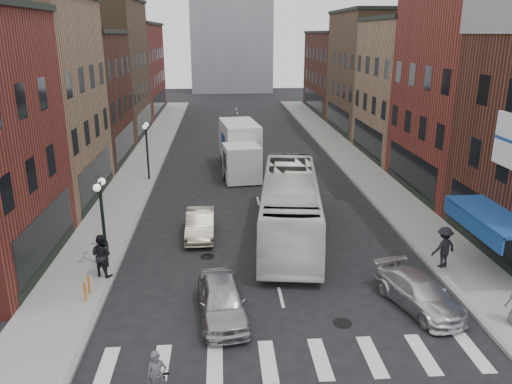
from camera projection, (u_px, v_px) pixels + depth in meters
ground at (284, 311)px, 18.88m from camera, size 160.00×160.00×0.00m
sidewalk_left at (142, 166)px, 39.18m from camera, size 3.00×74.00×0.15m
sidewalk_right at (354, 162)px, 40.34m from camera, size 3.00×74.00×0.15m
curb_left at (161, 166)px, 39.31m from camera, size 0.20×74.00×0.16m
curb_right at (336, 163)px, 40.27m from camera, size 0.20×74.00×0.16m
crosswalk_stripes at (296, 360)px, 16.03m from camera, size 12.00×2.20×0.01m
bldg_left_mid_a at (3, 102)px, 29.29m from camera, size 10.30×10.20×12.30m
bldg_left_mid_b at (57, 98)px, 39.10m from camera, size 10.30×10.20×10.30m
bldg_left_far_a at (90, 69)px, 49.09m from camera, size 10.30×12.20×13.30m
bldg_left_far_b at (118, 70)px, 62.70m from camera, size 10.30×16.20×11.30m
bldg_right_mid_a at (497, 82)px, 31.03m from camera, size 10.30×10.20×14.30m
bldg_right_mid_b at (430, 89)px, 40.99m from camera, size 10.30×10.20×11.30m
bldg_right_far_a at (387, 73)px, 51.29m from camera, size 10.30×12.20×12.30m
bldg_right_far_b at (352, 72)px, 64.90m from camera, size 10.30×16.20×10.30m
awning_blue at (487, 217)px, 21.07m from camera, size 1.80×5.00×0.78m
streetlamp_near at (102, 208)px, 21.29m from camera, size 0.32×1.22×4.11m
streetlamp_far at (147, 141)px, 34.59m from camera, size 0.32×1.22×4.11m
bike_rack at (87, 288)px, 19.43m from camera, size 0.08×0.68×0.80m
box_truck at (240, 149)px, 37.31m from camera, size 3.14×8.45×3.57m
transit_bus at (290, 205)px, 25.45m from camera, size 4.26×12.00×3.27m
sedan_left_near at (222, 300)px, 18.24m from camera, size 2.12×4.34×1.42m
sedan_left_far at (200, 224)px, 25.65m from camera, size 1.41×4.02×1.32m
curb_car at (419, 293)px, 18.93m from camera, size 2.81×4.52×1.22m
parked_bicycle at (103, 248)px, 22.83m from camera, size 0.70×1.82×0.94m
ped_left_solo at (101, 255)px, 21.06m from camera, size 1.04×0.85×1.86m
ped_right_a at (444, 247)px, 21.84m from camera, size 1.34×0.97×1.87m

